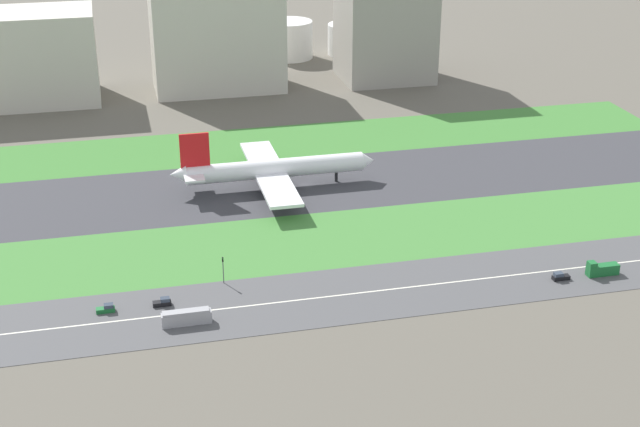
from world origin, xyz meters
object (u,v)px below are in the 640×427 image
car_2 (560,277)px  fuel_tank_centre (352,39)px  terminal_building (23,57)px  hangar_building (217,36)px  airliner (271,169)px  truck_0 (602,269)px  bus_0 (186,317)px  car_1 (163,302)px  fuel_tank_west (289,39)px  car_3 (106,309)px  traffic_light (223,268)px  office_tower (385,18)px

car_2 → fuel_tank_centre: (9.17, 237.00, 6.32)m
terminal_building → hangar_building: 78.10m
airliner → car_2: (60.20, -78.00, -5.31)m
truck_0 → hangar_building: hangar_building is taller
bus_0 → hangar_building: bearing=-99.9°
car_1 → fuel_tank_west: fuel_tank_west is taller
airliner → truck_0: 106.04m
hangar_building → car_1: bearing=-101.8°
car_2 → car_1: size_ratio=1.00×
airliner → terminal_building: size_ratio=1.14×
car_3 → traffic_light: bearing=15.3°
hangar_building → fuel_tank_centre: bearing=32.6°
traffic_light → terminal_building: 183.23m
car_1 → bus_0: size_ratio=0.38×
traffic_light → terminal_building: (-55.70, 174.01, 13.93)m
traffic_light → fuel_tank_centre: size_ratio=0.31×
bus_0 → traffic_light: size_ratio=1.61×
bus_0 → office_tower: bearing=-119.0°
car_3 → office_tower: 221.99m
hangar_building → fuel_tank_west: 61.40m
traffic_light → office_tower: 199.64m
airliner → car_3: (-52.50, -68.00, -5.31)m
terminal_building → traffic_light: bearing=-72.2°
car_1 → fuel_tank_west: 240.00m
bus_0 → fuel_tank_centre: size_ratio=0.50×
truck_0 → car_3: (-124.19, 10.00, -0.75)m
airliner → car_1: (-39.17, -68.00, -5.31)m
car_3 → fuel_tank_centre: bearing=61.8°
fuel_tank_centre → terminal_building: bearing=-163.1°
car_2 → truck_0: bearing=180.0°
bus_0 → fuel_tank_west: 248.03m
airliner → fuel_tank_west: 163.58m
car_1 → bus_0: 11.09m
car_3 → fuel_tank_west: size_ratio=0.19×
truck_0 → fuel_tank_west: fuel_tank_west is taller
terminal_building → car_3: bearing=-81.7°
car_3 → bus_0: size_ratio=0.38×
terminal_building → fuel_tank_west: 126.06m
office_tower → fuel_tank_west: (-33.61, 45.00, -17.89)m
truck_0 → bus_0: bearing=-0.0°
bus_0 → traffic_light: bearing=-121.8°
traffic_light → fuel_tank_west: size_ratio=0.32×
bus_0 → office_tower: 220.92m
truck_0 → fuel_tank_west: size_ratio=0.37×
terminal_building → fuel_tank_centre: size_ratio=2.48×
truck_0 → traffic_light: (-95.00, 17.99, 2.62)m
traffic_light → hangar_building: bearing=82.7°
car_1 → bus_0: bus_0 is taller
bus_0 → hangar_building: size_ratio=0.22×
car_3 → fuel_tank_centre: 257.72m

